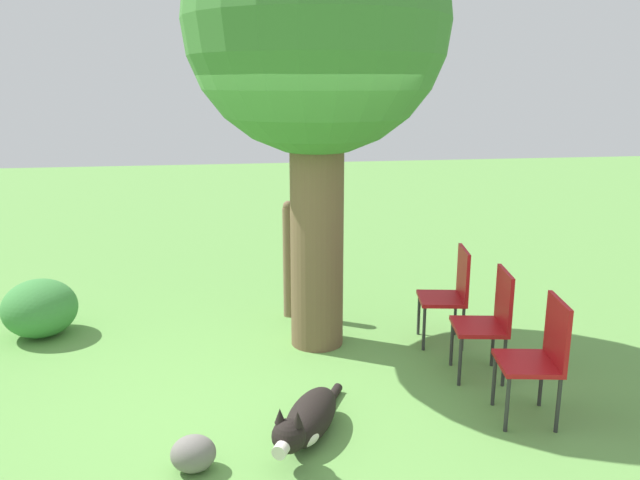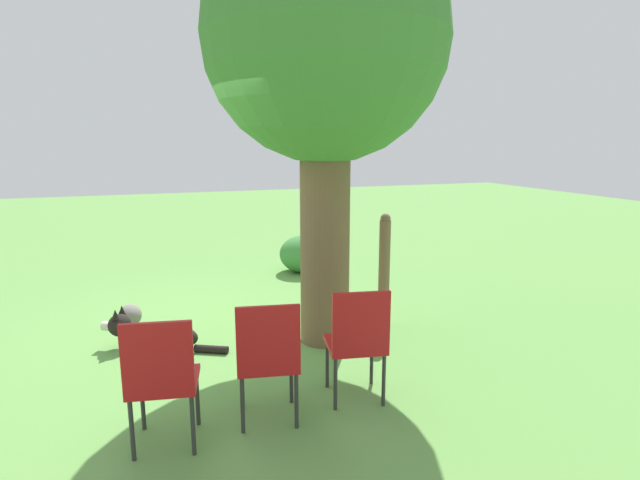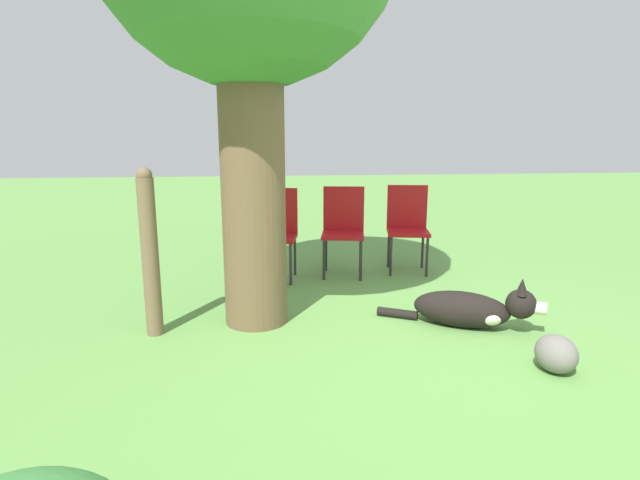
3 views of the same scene
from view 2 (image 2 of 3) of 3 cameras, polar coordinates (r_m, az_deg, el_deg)
name	(u,v)px [view 2 (image 2 of 3)]	position (r m, az deg, el deg)	size (l,w,h in m)	color
ground_plane	(229,332)	(5.56, -10.31, -10.29)	(30.00, 30.00, 0.00)	#609947
oak_tree	(325,47)	(4.94, 0.60, 21.18)	(2.30, 2.30, 4.10)	brown
dog	(154,335)	(5.25, -18.47, -10.25)	(0.69, 1.18, 0.42)	black
fence_post	(384,270)	(5.53, 7.34, -3.38)	(0.12, 0.12, 1.26)	brown
red_chair_0	(162,375)	(3.51, -17.64, -14.49)	(0.49, 0.51, 0.94)	#B21419
red_chair_1	(268,355)	(3.66, -5.96, -12.93)	(0.49, 0.51, 0.94)	#B21419
red_chair_2	(358,338)	(3.93, 4.32, -11.10)	(0.49, 0.51, 0.94)	#B21419
garden_rock	(130,315)	(5.99, -20.88, -8.04)	(0.29, 0.25, 0.24)	slate
low_shrub	(302,254)	(7.80, -2.02, -1.59)	(0.71, 0.71, 0.57)	#3D843D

